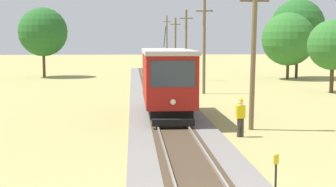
{
  "coord_description": "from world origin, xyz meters",
  "views": [
    {
      "loc": [
        -1.89,
        -10.62,
        4.36
      ],
      "look_at": [
        0.17,
        17.11,
        1.23
      ],
      "focal_mm": 51.19,
      "sensor_mm": 36.0,
      "label": 1
    }
  ],
  "objects_px": {
    "utility_pole_mid": "(204,46)",
    "tree_right_far": "(298,26)",
    "track_worker": "(241,115)",
    "tree_left_far": "(333,45)",
    "trackside_signal_marker": "(276,172)",
    "utility_pole_far": "(186,44)",
    "tree_left_near": "(288,39)",
    "utility_pole_distant": "(175,44)",
    "red_tram": "(167,79)",
    "utility_pole_horizon": "(167,40)",
    "utility_pole_near_tram": "(253,56)",
    "tree_right_near": "(43,32)"
  },
  "relations": [
    {
      "from": "utility_pole_mid",
      "to": "tree_right_far",
      "type": "height_order",
      "value": "tree_right_far"
    },
    {
      "from": "track_worker",
      "to": "tree_left_far",
      "type": "distance_m",
      "value": 20.95
    },
    {
      "from": "trackside_signal_marker",
      "to": "tree_left_far",
      "type": "distance_m",
      "value": 28.38
    },
    {
      "from": "utility_pole_far",
      "to": "trackside_signal_marker",
      "type": "xyz_separation_m",
      "value": [
        -1.76,
        -38.33,
        -3.19
      ]
    },
    {
      "from": "tree_left_far",
      "to": "tree_left_near",
      "type": "bearing_deg",
      "value": 87.0
    },
    {
      "from": "trackside_signal_marker",
      "to": "utility_pole_distant",
      "type": "bearing_deg",
      "value": 88.02
    },
    {
      "from": "red_tram",
      "to": "utility_pole_far",
      "type": "xyz_separation_m",
      "value": [
        3.85,
        24.87,
        1.67
      ]
    },
    {
      "from": "utility_pole_horizon",
      "to": "tree_left_near",
      "type": "relative_size",
      "value": 1.13
    },
    {
      "from": "tree_right_far",
      "to": "utility_pole_horizon",
      "type": "bearing_deg",
      "value": 115.79
    },
    {
      "from": "utility_pole_distant",
      "to": "tree_right_far",
      "type": "bearing_deg",
      "value": -39.76
    },
    {
      "from": "utility_pole_near_tram",
      "to": "utility_pole_far",
      "type": "distance_m",
      "value": 28.67
    },
    {
      "from": "red_tram",
      "to": "utility_pole_near_tram",
      "type": "bearing_deg",
      "value": -44.64
    },
    {
      "from": "tree_right_near",
      "to": "tree_right_far",
      "type": "bearing_deg",
      "value": -7.11
    },
    {
      "from": "tree_left_far",
      "to": "tree_right_far",
      "type": "height_order",
      "value": "tree_right_far"
    },
    {
      "from": "utility_pole_horizon",
      "to": "tree_left_far",
      "type": "height_order",
      "value": "utility_pole_horizon"
    },
    {
      "from": "tree_left_near",
      "to": "tree_left_far",
      "type": "distance_m",
      "value": 13.42
    },
    {
      "from": "red_tram",
      "to": "tree_left_near",
      "type": "distance_m",
      "value": 29.55
    },
    {
      "from": "tree_left_near",
      "to": "tree_left_far",
      "type": "relative_size",
      "value": 1.22
    },
    {
      "from": "utility_pole_near_tram",
      "to": "tree_right_far",
      "type": "bearing_deg",
      "value": 67.24
    },
    {
      "from": "tree_right_far",
      "to": "utility_pole_mid",
      "type": "bearing_deg",
      "value": -130.68
    },
    {
      "from": "red_tram",
      "to": "tree_left_near",
      "type": "xyz_separation_m",
      "value": [
        15.17,
        25.26,
        2.23
      ]
    },
    {
      "from": "red_tram",
      "to": "track_worker",
      "type": "relative_size",
      "value": 4.79
    },
    {
      "from": "utility_pole_near_tram",
      "to": "red_tram",
      "type": "bearing_deg",
      "value": 135.36
    },
    {
      "from": "track_worker",
      "to": "tree_left_near",
      "type": "distance_m",
      "value": 33.16
    },
    {
      "from": "trackside_signal_marker",
      "to": "tree_right_far",
      "type": "relative_size",
      "value": 0.13
    },
    {
      "from": "utility_pole_far",
      "to": "tree_left_far",
      "type": "height_order",
      "value": "utility_pole_far"
    },
    {
      "from": "utility_pole_distant",
      "to": "track_worker",
      "type": "relative_size",
      "value": 4.07
    },
    {
      "from": "utility_pole_far",
      "to": "trackside_signal_marker",
      "type": "distance_m",
      "value": 38.5
    },
    {
      "from": "utility_pole_far",
      "to": "tree_right_far",
      "type": "xyz_separation_m",
      "value": [
        12.88,
        2.02,
        2.06
      ]
    },
    {
      "from": "trackside_signal_marker",
      "to": "track_worker",
      "type": "relative_size",
      "value": 0.66
    },
    {
      "from": "utility_pole_mid",
      "to": "tree_left_far",
      "type": "height_order",
      "value": "utility_pole_mid"
    },
    {
      "from": "red_tram",
      "to": "tree_left_far",
      "type": "xyz_separation_m",
      "value": [
        14.46,
        11.87,
        1.74
      ]
    },
    {
      "from": "utility_pole_distant",
      "to": "utility_pole_horizon",
      "type": "xyz_separation_m",
      "value": [
        -0.0,
        15.94,
        0.53
      ]
    },
    {
      "from": "tree_right_far",
      "to": "tree_left_near",
      "type": "bearing_deg",
      "value": -133.86
    },
    {
      "from": "track_worker",
      "to": "tree_left_far",
      "type": "bearing_deg",
      "value": 142.7
    },
    {
      "from": "utility_pole_mid",
      "to": "track_worker",
      "type": "distance_m",
      "value": 17.53
    },
    {
      "from": "utility_pole_distant",
      "to": "tree_right_far",
      "type": "relative_size",
      "value": 0.81
    },
    {
      "from": "red_tram",
      "to": "utility_pole_far",
      "type": "bearing_deg",
      "value": 81.2
    },
    {
      "from": "utility_pole_far",
      "to": "tree_right_far",
      "type": "height_order",
      "value": "tree_right_far"
    },
    {
      "from": "track_worker",
      "to": "tree_left_far",
      "type": "xyz_separation_m",
      "value": [
        11.54,
        17.24,
        2.94
      ]
    },
    {
      "from": "utility_pole_horizon",
      "to": "tree_right_near",
      "type": "bearing_deg",
      "value": -124.84
    },
    {
      "from": "tree_left_near",
      "to": "track_worker",
      "type": "bearing_deg",
      "value": -111.78
    },
    {
      "from": "red_tram",
      "to": "utility_pole_horizon",
      "type": "relative_size",
      "value": 1.03
    },
    {
      "from": "utility_pole_horizon",
      "to": "tree_right_far",
      "type": "height_order",
      "value": "tree_right_far"
    },
    {
      "from": "utility_pole_mid",
      "to": "tree_left_near",
      "type": "distance_m",
      "value": 17.52
    },
    {
      "from": "utility_pole_far",
      "to": "tree_left_near",
      "type": "distance_m",
      "value": 11.34
    },
    {
      "from": "trackside_signal_marker",
      "to": "track_worker",
      "type": "height_order",
      "value": "track_worker"
    },
    {
      "from": "red_tram",
      "to": "tree_left_far",
      "type": "bearing_deg",
      "value": 39.38
    },
    {
      "from": "tree_right_far",
      "to": "red_tram",
      "type": "bearing_deg",
      "value": -121.89
    },
    {
      "from": "tree_left_far",
      "to": "trackside_signal_marker",
      "type": "bearing_deg",
      "value": -116.04
    }
  ]
}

